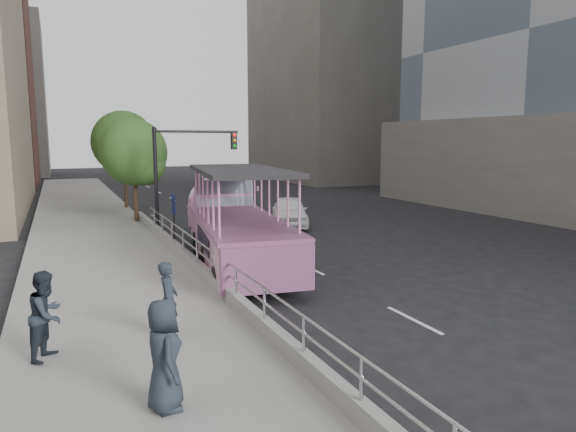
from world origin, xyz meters
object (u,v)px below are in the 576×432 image
object	(u,v)px
pedestrian_near	(168,299)
parking_sign	(174,216)
street_tree_near	(136,155)
street_tree_far	(125,145)
car	(289,211)
traffic_signal	(181,163)
pedestrian_mid	(47,315)
duck_boat	(234,227)
pedestrian_far	(164,355)

from	to	relation	value
pedestrian_near	parking_sign	world-z (taller)	parking_sign
street_tree_near	street_tree_far	size ratio (longest dim) A/B	0.89
car	traffic_signal	xyz separation A→B (m)	(-5.87, -0.23, 2.71)
car	street_tree_near	bearing A→B (deg)	178.65
pedestrian_near	pedestrian_mid	distance (m)	2.41
street_tree_far	pedestrian_mid	bearing A→B (deg)	-100.66
duck_boat	pedestrian_mid	world-z (taller)	duck_boat
pedestrian_mid	street_tree_near	xyz separation A→B (m)	(4.20, 17.37, 2.63)
pedestrian_near	pedestrian_far	distance (m)	3.15
car	pedestrian_near	distance (m)	16.82
car	traffic_signal	distance (m)	6.47
duck_boat	pedestrian_far	xyz separation A→B (m)	(-4.56, -10.36, -0.13)
pedestrian_mid	street_tree_near	size ratio (longest dim) A/B	0.31
duck_boat	parking_sign	bearing A→B (deg)	129.71
pedestrian_far	traffic_signal	bearing A→B (deg)	-13.96
pedestrian_near	street_tree_near	world-z (taller)	street_tree_near
duck_boat	pedestrian_far	distance (m)	11.32
street_tree_near	pedestrian_mid	bearing A→B (deg)	-103.59
parking_sign	traffic_signal	distance (m)	4.94
traffic_signal	street_tree_far	bearing A→B (deg)	98.43
duck_boat	street_tree_far	bearing A→B (deg)	96.76
pedestrian_near	parking_sign	bearing A→B (deg)	6.63
duck_boat	car	size ratio (longest dim) A/B	2.42
pedestrian_far	traffic_signal	world-z (taller)	traffic_signal
parking_sign	street_tree_near	distance (m)	8.12
pedestrian_mid	street_tree_far	distance (m)	23.98
pedestrian_mid	traffic_signal	world-z (taller)	traffic_signal
duck_boat	traffic_signal	bearing A→B (deg)	94.33
duck_boat	parking_sign	distance (m)	2.81
parking_sign	traffic_signal	xyz separation A→B (m)	(1.29, 4.37, 1.91)
duck_boat	car	bearing A→B (deg)	51.49
pedestrian_far	parking_sign	size ratio (longest dim) A/B	0.73
pedestrian_near	street_tree_far	world-z (taller)	street_tree_far
duck_boat	car	distance (m)	8.65
pedestrian_near	car	bearing A→B (deg)	-14.23
pedestrian_near	street_tree_far	xyz separation A→B (m)	(2.00, 23.23, 3.16)
pedestrian_mid	street_tree_far	bearing A→B (deg)	17.48
pedestrian_far	parking_sign	bearing A→B (deg)	-12.92
street_tree_far	parking_sign	bearing A→B (deg)	-89.57
pedestrian_far	parking_sign	world-z (taller)	parking_sign
car	pedestrian_mid	distance (m)	18.36
pedestrian_near	duck_boat	bearing A→B (deg)	-8.90
pedestrian_far	street_tree_far	xyz separation A→B (m)	(2.67, 26.31, 3.09)
car	pedestrian_far	distance (m)	19.79
street_tree_near	street_tree_far	xyz separation A→B (m)	(0.20, 6.00, 0.49)
duck_boat	pedestrian_near	bearing A→B (deg)	-118.10
traffic_signal	street_tree_far	size ratio (longest dim) A/B	0.81
street_tree_far	pedestrian_near	bearing A→B (deg)	-94.91
pedestrian_far	street_tree_near	distance (m)	20.62
pedestrian_mid	parking_sign	bearing A→B (deg)	2.94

